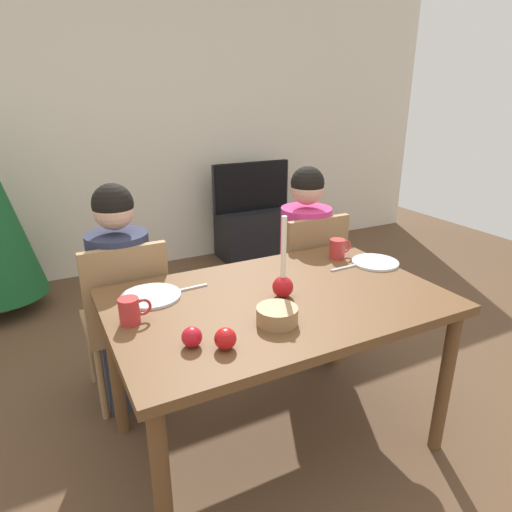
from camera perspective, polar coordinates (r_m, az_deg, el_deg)
The scene contains 19 objects.
ground_plane at distance 2.33m, azimuth 2.42°, elevation -22.12°, with size 7.68×7.68×0.00m, color brown.
back_wall at distance 4.18m, azimuth -15.81°, elevation 15.90°, with size 6.40×0.10×2.60m, color beige.
dining_table at distance 1.94m, azimuth 2.72°, elevation -7.46°, with size 1.40×0.90×0.75m.
chair_left at distance 2.37m, azimuth -16.21°, elevation -7.11°, with size 0.40×0.40×0.90m.
chair_right at distance 2.74m, azimuth 6.49°, elevation -2.52°, with size 0.40×0.40×0.90m.
person_left_child at distance 2.37m, azimuth -16.50°, elevation -5.55°, with size 0.30×0.30×1.17m.
person_right_child at distance 2.75m, azimuth 6.16°, elevation -1.18°, with size 0.30×0.30×1.17m.
tv_stand at distance 4.44m, azimuth -0.58°, elevation 2.89°, with size 0.64×0.40×0.48m, color black.
tv at distance 4.32m, azimuth -0.61°, elevation 8.85°, with size 0.79×0.05×0.46m.
candle_centerpiece at distance 1.88m, azimuth 3.45°, elevation -3.22°, with size 0.09×0.09×0.35m.
plate_left at distance 1.95m, azimuth -13.24°, elevation -4.98°, with size 0.25×0.25×0.01m, color silver.
plate_right at distance 2.34m, azimuth 14.94°, elevation -0.77°, with size 0.23×0.23×0.01m, color silver.
mug_left at distance 1.74m, azimuth -15.71°, elevation -6.73°, with size 0.12×0.08×0.10m.
mug_right at distance 2.36m, azimuth 10.40°, elevation 0.92°, with size 0.13×0.08×0.10m.
fork_left at distance 1.99m, azimuth -8.66°, elevation -4.14°, with size 0.18×0.01×0.01m, color silver.
fork_right at distance 2.25m, azimuth 11.37°, elevation -1.42°, with size 0.18×0.01×0.01m, color silver.
bowl_walnuts at distance 1.69m, azimuth 2.70°, elevation -7.56°, with size 0.16×0.16×0.06m, color #99754C.
apple_near_candle at distance 1.56m, azimuth -8.18°, elevation -10.19°, with size 0.07×0.07×0.07m, color red.
apple_by_left_plate at distance 1.53m, azimuth -3.93°, elevation -10.47°, with size 0.08×0.08×0.08m, color red.
Camera 1 is at (-0.87, -1.49, 1.57)m, focal length 31.38 mm.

